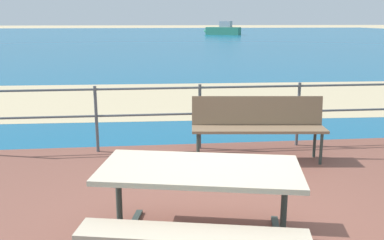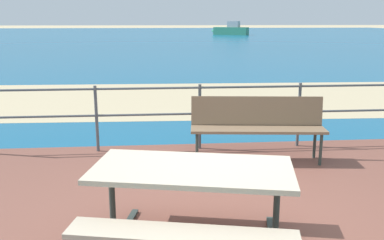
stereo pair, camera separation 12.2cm
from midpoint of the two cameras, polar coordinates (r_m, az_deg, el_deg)
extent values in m
plane|color=tan|center=(4.14, 4.41, -14.32)|extent=(240.00, 240.00, 0.00)
cube|color=brown|center=(4.13, 4.41, -13.95)|extent=(6.40, 5.20, 0.06)
cube|color=#145B84|center=(43.64, -5.40, 10.90)|extent=(90.00, 90.00, 0.01)
cube|color=tan|center=(10.49, -2.29, 2.91)|extent=(54.12, 6.40, 0.01)
cube|color=#BCAD93|center=(3.32, 0.01, -6.68)|extent=(1.68, 1.07, 0.04)
cube|color=#BCAD93|center=(2.91, -1.20, -15.11)|extent=(1.57, 0.58, 0.04)
cube|color=#BCAD93|center=(3.93, 0.89, -7.29)|extent=(1.57, 0.58, 0.04)
cylinder|color=#2D3833|center=(3.58, -10.69, -11.64)|extent=(0.06, 0.06, 0.73)
cylinder|color=#2D3833|center=(3.46, 11.14, -12.61)|extent=(0.06, 0.06, 0.73)
cube|color=#7A6047|center=(5.69, 8.30, -1.19)|extent=(1.80, 0.59, 0.04)
cube|color=#7A6047|center=(5.81, 8.12, 1.29)|extent=(1.76, 0.26, 0.39)
cylinder|color=#2D3833|center=(5.55, 0.19, -3.81)|extent=(0.04, 0.04, 0.44)
cylinder|color=#2D3833|center=(5.83, 0.18, -2.93)|extent=(0.04, 0.04, 0.44)
cylinder|color=#2D3833|center=(5.78, 16.35, -3.65)|extent=(0.04, 0.04, 0.44)
cylinder|color=#2D3833|center=(6.06, 15.57, -2.82)|extent=(0.04, 0.04, 0.44)
cylinder|color=#4C5156|center=(6.17, -13.25, 0.08)|extent=(0.04, 0.04, 0.95)
cylinder|color=#4C5156|center=(6.17, 0.48, 0.43)|extent=(0.04, 0.04, 0.95)
cylinder|color=#4C5156|center=(6.50, 13.50, 0.74)|extent=(0.04, 0.04, 0.95)
cylinder|color=#4C5156|center=(6.08, 0.48, 4.37)|extent=(5.90, 0.03, 0.03)
cylinder|color=#4C5156|center=(6.16, 0.48, 0.86)|extent=(5.90, 0.03, 0.03)
cube|color=#338466|center=(51.54, 4.14, 11.81)|extent=(4.12, 3.05, 0.89)
cube|color=#A5A8AD|center=(51.42, 4.48, 12.69)|extent=(1.61, 1.46, 0.71)
cone|color=#338466|center=(52.32, 1.74, 11.86)|extent=(0.83, 0.95, 0.80)
camera|label=1|loc=(0.06, -90.56, -0.14)|focal=39.78mm
camera|label=2|loc=(0.06, 89.44, 0.14)|focal=39.78mm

